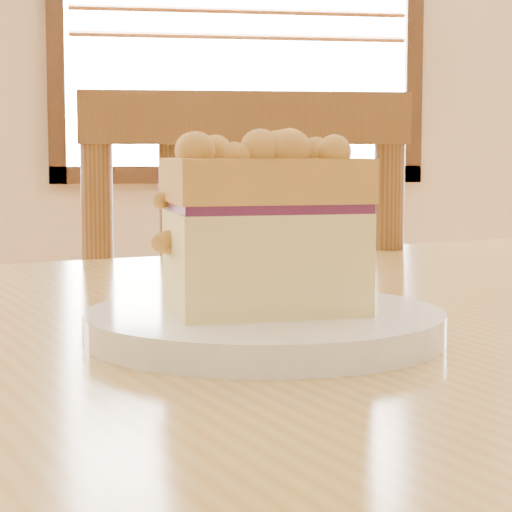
{
  "coord_description": "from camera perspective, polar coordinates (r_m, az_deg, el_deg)",
  "views": [
    {
      "loc": [
        -0.43,
        -0.67,
        0.87
      ],
      "look_at": [
        -0.32,
        -0.03,
        0.8
      ],
      "focal_mm": 70.0,
      "sensor_mm": 36.0,
      "label": 1
    }
  ],
  "objects": [
    {
      "name": "cafe_table_main",
      "position": [
        0.85,
        13.45,
        -8.51
      ],
      "size": [
        1.45,
        1.17,
        0.75
      ],
      "rotation": [
        0.0,
        0.0,
        0.29
      ],
      "color": "#A78541",
      "rests_on": "ground"
    },
    {
      "name": "cafe_chair_main",
      "position": [
        1.38,
        -1.37,
        -10.4
      ],
      "size": [
        0.44,
        0.44,
        0.95
      ],
      "rotation": [
        0.0,
        0.0,
        3.11
      ],
      "color": "brown",
      "rests_on": "ground"
    },
    {
      "name": "cake_slice",
      "position": [
        0.62,
        0.49,
        1.92
      ],
      "size": [
        0.13,
        0.1,
        0.11
      ],
      "rotation": [
        0.0,
        0.0,
        0.07
      ],
      "color": "#D7C279",
      "rests_on": "plate"
    },
    {
      "name": "plate",
      "position": [
        0.63,
        0.47,
        -4.03
      ],
      "size": [
        0.23,
        0.23,
        0.02
      ],
      "color": "white",
      "rests_on": "cafe_table_main"
    }
  ]
}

